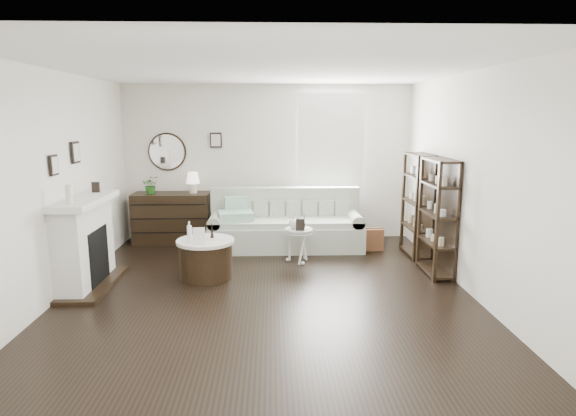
{
  "coord_description": "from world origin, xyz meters",
  "views": [
    {
      "loc": [
        0.07,
        -5.71,
        2.16
      ],
      "look_at": [
        0.29,
        0.8,
        0.91
      ],
      "focal_mm": 30.0,
      "sensor_mm": 36.0,
      "label": 1
    }
  ],
  "objects_px": {
    "sofa": "(286,228)",
    "drum_table": "(206,259)",
    "dresser": "(172,218)",
    "pedestal_table": "(299,232)"
  },
  "relations": [
    {
      "from": "sofa",
      "to": "drum_table",
      "type": "xyz_separation_m",
      "value": [
        -1.12,
        -1.52,
        -0.05
      ]
    },
    {
      "from": "dresser",
      "to": "pedestal_table",
      "type": "xyz_separation_m",
      "value": [
        2.12,
        -1.23,
        0.04
      ]
    },
    {
      "from": "dresser",
      "to": "drum_table",
      "type": "xyz_separation_m",
      "value": [
        0.83,
        -1.92,
        -0.16
      ]
    },
    {
      "from": "sofa",
      "to": "pedestal_table",
      "type": "height_order",
      "value": "sofa"
    },
    {
      "from": "dresser",
      "to": "drum_table",
      "type": "bearing_deg",
      "value": -66.62
    },
    {
      "from": "drum_table",
      "to": "sofa",
      "type": "bearing_deg",
      "value": 53.68
    },
    {
      "from": "sofa",
      "to": "drum_table",
      "type": "relative_size",
      "value": 3.25
    },
    {
      "from": "sofa",
      "to": "pedestal_table",
      "type": "distance_m",
      "value": 0.87
    },
    {
      "from": "sofa",
      "to": "drum_table",
      "type": "bearing_deg",
      "value": -126.32
    },
    {
      "from": "dresser",
      "to": "pedestal_table",
      "type": "height_order",
      "value": "dresser"
    }
  ]
}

